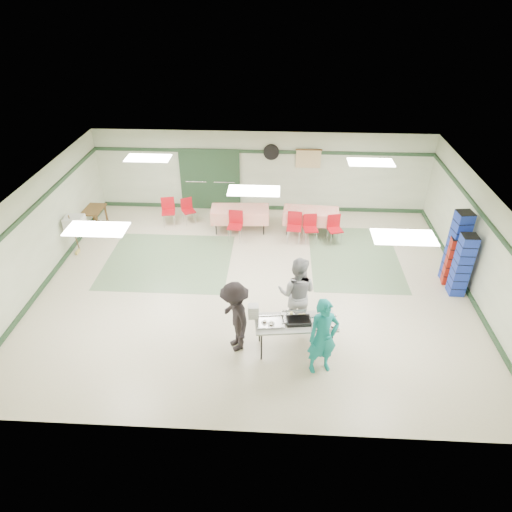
# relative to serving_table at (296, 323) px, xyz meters

# --- Properties ---
(floor) EXTENTS (11.00, 11.00, 0.00)m
(floor) POSITION_rel_serving_table_xyz_m (-1.01, 2.33, -0.71)
(floor) COLOR beige
(floor) RESTS_ON ground
(ceiling) EXTENTS (11.00, 11.00, 0.00)m
(ceiling) POSITION_rel_serving_table_xyz_m (-1.01, 2.33, 1.99)
(ceiling) COLOR silver
(ceiling) RESTS_ON wall_back
(wall_back) EXTENTS (11.00, 0.00, 11.00)m
(wall_back) POSITION_rel_serving_table_xyz_m (-1.01, 6.83, 0.64)
(wall_back) COLOR beige
(wall_back) RESTS_ON floor
(wall_front) EXTENTS (11.00, 0.00, 11.00)m
(wall_front) POSITION_rel_serving_table_xyz_m (-1.01, -2.17, 0.64)
(wall_front) COLOR beige
(wall_front) RESTS_ON floor
(wall_left) EXTENTS (0.00, 9.00, 9.00)m
(wall_left) POSITION_rel_serving_table_xyz_m (-6.51, 2.33, 0.64)
(wall_left) COLOR beige
(wall_left) RESTS_ON floor
(wall_right) EXTENTS (0.00, 9.00, 9.00)m
(wall_right) POSITION_rel_serving_table_xyz_m (4.49, 2.33, 0.64)
(wall_right) COLOR beige
(wall_right) RESTS_ON floor
(trim_back) EXTENTS (11.00, 0.06, 0.10)m
(trim_back) POSITION_rel_serving_table_xyz_m (-1.01, 6.80, 1.34)
(trim_back) COLOR #203B23
(trim_back) RESTS_ON wall_back
(baseboard_back) EXTENTS (11.00, 0.06, 0.12)m
(baseboard_back) POSITION_rel_serving_table_xyz_m (-1.01, 6.80, -0.65)
(baseboard_back) COLOR #203B23
(baseboard_back) RESTS_ON floor
(trim_left) EXTENTS (0.06, 9.00, 0.10)m
(trim_left) POSITION_rel_serving_table_xyz_m (-6.48, 2.33, 1.34)
(trim_left) COLOR #203B23
(trim_left) RESTS_ON wall_back
(baseboard_left) EXTENTS (0.06, 9.00, 0.12)m
(baseboard_left) POSITION_rel_serving_table_xyz_m (-6.48, 2.33, -0.65)
(baseboard_left) COLOR #203B23
(baseboard_left) RESTS_ON floor
(trim_right) EXTENTS (0.06, 9.00, 0.10)m
(trim_right) POSITION_rel_serving_table_xyz_m (4.46, 2.33, 1.34)
(trim_right) COLOR #203B23
(trim_right) RESTS_ON wall_back
(baseboard_right) EXTENTS (0.06, 9.00, 0.12)m
(baseboard_right) POSITION_rel_serving_table_xyz_m (4.46, 2.33, -0.65)
(baseboard_right) COLOR #203B23
(baseboard_right) RESTS_ON floor
(green_patch_a) EXTENTS (3.50, 3.00, 0.01)m
(green_patch_a) POSITION_rel_serving_table_xyz_m (-3.51, 3.33, -0.71)
(green_patch_a) COLOR #5D7B5A
(green_patch_a) RESTS_ON floor
(green_patch_b) EXTENTS (2.50, 3.50, 0.01)m
(green_patch_b) POSITION_rel_serving_table_xyz_m (1.79, 3.83, -0.71)
(green_patch_b) COLOR #5D7B5A
(green_patch_b) RESTS_ON floor
(double_door_left) EXTENTS (0.90, 0.06, 2.10)m
(double_door_left) POSITION_rel_serving_table_xyz_m (-3.21, 6.77, 0.34)
(double_door_left) COLOR gray
(double_door_left) RESTS_ON floor
(double_door_right) EXTENTS (0.90, 0.06, 2.10)m
(double_door_right) POSITION_rel_serving_table_xyz_m (-2.26, 6.77, 0.34)
(double_door_right) COLOR gray
(double_door_right) RESTS_ON floor
(door_frame) EXTENTS (2.00, 0.03, 2.15)m
(door_frame) POSITION_rel_serving_table_xyz_m (-2.74, 6.75, 0.34)
(door_frame) COLOR #203B23
(door_frame) RESTS_ON floor
(wall_fan) EXTENTS (0.50, 0.10, 0.50)m
(wall_fan) POSITION_rel_serving_table_xyz_m (-0.71, 6.77, 1.34)
(wall_fan) COLOR black
(wall_fan) RESTS_ON wall_back
(scroll_banner) EXTENTS (0.80, 0.02, 0.60)m
(scroll_banner) POSITION_rel_serving_table_xyz_m (0.49, 6.77, 1.14)
(scroll_banner) COLOR tan
(scroll_banner) RESTS_ON wall_back
(serving_table) EXTENTS (1.78, 0.89, 0.76)m
(serving_table) POSITION_rel_serving_table_xyz_m (0.00, 0.00, 0.00)
(serving_table) COLOR #A0A09C
(serving_table) RESTS_ON floor
(sheet_tray_right) EXTENTS (0.61, 0.49, 0.02)m
(sheet_tray_right) POSITION_rel_serving_table_xyz_m (0.59, -0.04, 0.06)
(sheet_tray_right) COLOR silver
(sheet_tray_right) RESTS_ON serving_table
(sheet_tray_mid) EXTENTS (0.59, 0.47, 0.02)m
(sheet_tray_mid) POSITION_rel_serving_table_xyz_m (-0.02, 0.14, 0.06)
(sheet_tray_mid) COLOR silver
(sheet_tray_mid) RESTS_ON serving_table
(sheet_tray_left) EXTENTS (0.59, 0.47, 0.02)m
(sheet_tray_left) POSITION_rel_serving_table_xyz_m (-0.52, -0.07, 0.06)
(sheet_tray_left) COLOR silver
(sheet_tray_left) RESTS_ON serving_table
(baking_pan) EXTENTS (0.55, 0.38, 0.08)m
(baking_pan) POSITION_rel_serving_table_xyz_m (0.05, -0.01, 0.09)
(baking_pan) COLOR black
(baking_pan) RESTS_ON serving_table
(foam_box_stack) EXTENTS (0.24, 0.23, 0.30)m
(foam_box_stack) POSITION_rel_serving_table_xyz_m (-0.90, 0.11, 0.20)
(foam_box_stack) COLOR white
(foam_box_stack) RESTS_ON serving_table
(volunteer_teal) EXTENTS (0.73, 0.59, 1.74)m
(volunteer_teal) POSITION_rel_serving_table_xyz_m (0.52, -0.56, 0.16)
(volunteer_teal) COLOR #138384
(volunteer_teal) RESTS_ON floor
(volunteer_grey) EXTENTS (1.00, 0.84, 1.83)m
(volunteer_grey) POSITION_rel_serving_table_xyz_m (0.03, 0.78, 0.20)
(volunteer_grey) COLOR gray
(volunteer_grey) RESTS_ON floor
(volunteer_dark) EXTENTS (1.01, 1.24, 1.68)m
(volunteer_dark) POSITION_rel_serving_table_xyz_m (-1.28, -0.01, 0.13)
(volunteer_dark) COLOR black
(volunteer_dark) RESTS_ON floor
(dining_table_a) EXTENTS (1.73, 0.87, 0.77)m
(dining_table_a) POSITION_rel_serving_table_xyz_m (0.58, 5.28, -0.14)
(dining_table_a) COLOR red
(dining_table_a) RESTS_ON floor
(dining_table_b) EXTENTS (1.81, 0.87, 0.77)m
(dining_table_b) POSITION_rel_serving_table_xyz_m (-1.62, 5.28, -0.14)
(dining_table_b) COLOR red
(dining_table_b) RESTS_ON floor
(chair_a) EXTENTS (0.45, 0.45, 0.87)m
(chair_a) POSITION_rel_serving_table_xyz_m (0.54, 4.71, -0.18)
(chair_a) COLOR #B70E16
(chair_a) RESTS_ON floor
(chair_b) EXTENTS (0.46, 0.46, 0.92)m
(chair_b) POSITION_rel_serving_table_xyz_m (0.06, 4.72, -0.15)
(chair_b) COLOR #B70E16
(chair_b) RESTS_ON floor
(chair_c) EXTENTS (0.49, 0.49, 0.87)m
(chair_c) POSITION_rel_serving_table_xyz_m (1.25, 4.71, -0.18)
(chair_c) COLOR #B70E16
(chair_c) RESTS_ON floor
(chair_d) EXTENTS (0.46, 0.46, 0.92)m
(chair_d) POSITION_rel_serving_table_xyz_m (-1.71, 4.72, -0.15)
(chair_d) COLOR #B70E16
(chair_d) RESTS_ON floor
(chair_loose_a) EXTENTS (0.52, 0.52, 0.81)m
(chair_loose_a) POSITION_rel_serving_table_xyz_m (-3.36, 5.74, -0.22)
(chair_loose_a) COLOR #B70E16
(chair_loose_a) RESTS_ON floor
(chair_loose_b) EXTENTS (0.49, 0.49, 0.90)m
(chair_loose_b) POSITION_rel_serving_table_xyz_m (-3.95, 5.56, -0.16)
(chair_loose_b) COLOR #B70E16
(chair_loose_b) RESTS_ON floor
(crate_stack_blue_a) EXTENTS (0.37, 0.37, 1.69)m
(crate_stack_blue_a) POSITION_rel_serving_table_xyz_m (4.14, 2.25, 0.13)
(crate_stack_blue_a) COLOR #1A359D
(crate_stack_blue_a) RESTS_ON floor
(crate_stack_red) EXTENTS (0.47, 0.47, 1.36)m
(crate_stack_red) POSITION_rel_serving_table_xyz_m (4.14, 2.75, -0.03)
(crate_stack_red) COLOR #A61D10
(crate_stack_red) RESTS_ON floor
(crate_stack_blue_b) EXTENTS (0.43, 0.43, 2.02)m
(crate_stack_blue_b) POSITION_rel_serving_table_xyz_m (4.14, 2.83, 0.30)
(crate_stack_blue_b) COLOR #1A359D
(crate_stack_blue_b) RESTS_ON floor
(printer_table) EXTENTS (0.58, 0.86, 0.74)m
(printer_table) POSITION_rel_serving_table_xyz_m (-6.16, 5.03, -0.08)
(printer_table) COLOR brown
(printer_table) RESTS_ON floor
(office_printer) EXTENTS (0.54, 0.48, 0.41)m
(office_printer) POSITION_rel_serving_table_xyz_m (-6.16, 3.68, 0.24)
(office_printer) COLOR beige
(office_printer) RESTS_ON printer_table
(broom) EXTENTS (0.04, 0.20, 1.23)m
(broom) POSITION_rel_serving_table_xyz_m (-6.24, 3.67, -0.07)
(broom) COLOR brown
(broom) RESTS_ON floor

